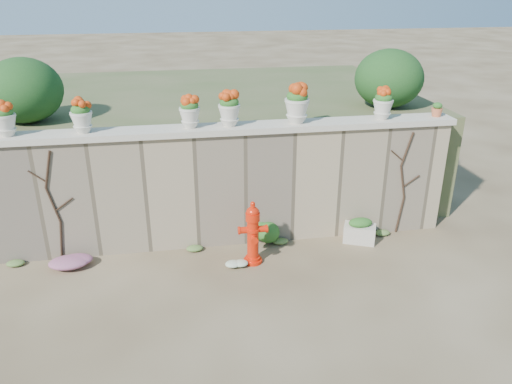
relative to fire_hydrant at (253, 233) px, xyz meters
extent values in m
plane|color=#4E3D27|center=(-0.43, -0.97, -0.54)|extent=(80.00, 80.00, 0.00)
cube|color=gray|center=(-0.43, 0.83, 0.46)|extent=(8.00, 0.40, 2.00)
cube|color=beige|center=(-0.43, 0.83, 1.51)|extent=(8.10, 0.52, 0.10)
cube|color=#384C23|center=(-0.43, 4.03, 0.46)|extent=(9.00, 6.00, 2.00)
ellipsoid|color=#143814|center=(-3.63, 2.03, 2.01)|extent=(1.30, 1.30, 1.10)
ellipsoid|color=#143814|center=(2.97, 2.03, 2.01)|extent=(1.30, 1.30, 1.10)
cylinder|color=black|center=(-3.09, 0.61, -0.19)|extent=(0.12, 0.04, 0.70)
cylinder|color=black|center=(-3.11, 0.61, 0.46)|extent=(0.17, 0.04, 0.61)
cylinder|color=black|center=(-3.10, 0.61, 1.06)|extent=(0.18, 0.04, 0.61)
cylinder|color=black|center=(-2.95, 0.61, 0.46)|extent=(0.30, 0.02, 0.22)
cylinder|color=black|center=(-3.28, 0.61, 0.96)|extent=(0.25, 0.02, 0.21)
cylinder|color=black|center=(2.81, 0.61, -0.19)|extent=(0.12, 0.04, 0.70)
cylinder|color=black|center=(2.79, 0.61, 0.46)|extent=(0.17, 0.04, 0.61)
cylinder|color=black|center=(2.80, 0.61, 1.06)|extent=(0.18, 0.04, 0.61)
cylinder|color=black|center=(2.95, 0.61, 0.46)|extent=(0.30, 0.02, 0.22)
cylinder|color=black|center=(2.62, 0.61, 0.96)|extent=(0.25, 0.02, 0.21)
cylinder|color=red|center=(0.00, 0.00, -0.52)|extent=(0.31, 0.31, 0.05)
cylinder|color=red|center=(0.00, 0.00, -0.11)|extent=(0.19, 0.19, 0.68)
cylinder|color=red|center=(0.00, 0.00, 0.06)|extent=(0.23, 0.23, 0.04)
cylinder|color=red|center=(0.00, 0.00, 0.29)|extent=(0.23, 0.23, 0.13)
ellipsoid|color=red|center=(0.00, 0.00, 0.39)|extent=(0.21, 0.21, 0.15)
cylinder|color=red|center=(0.00, 0.00, 0.48)|extent=(0.08, 0.08, 0.11)
cylinder|color=red|center=(-0.15, 0.00, 0.06)|extent=(0.15, 0.11, 0.11)
cylinder|color=red|center=(0.15, 0.00, 0.06)|extent=(0.15, 0.11, 0.11)
cylinder|color=red|center=(0.00, -0.12, -0.05)|extent=(0.10, 0.11, 0.10)
cube|color=beige|center=(1.97, 0.38, -0.39)|extent=(0.63, 0.51, 0.32)
ellipsoid|color=#1E5119|center=(1.97, 0.38, -0.17)|extent=(0.48, 0.40, 0.16)
ellipsoid|color=#1E5119|center=(0.27, 0.58, -0.29)|extent=(0.54, 0.49, 0.52)
ellipsoid|color=#C7279F|center=(-2.96, 0.34, -0.42)|extent=(0.97, 0.65, 0.26)
ellipsoid|color=white|center=(-0.26, -0.09, -0.46)|extent=(0.44, 0.36, 0.16)
ellipsoid|color=#1E5119|center=(-3.65, 0.83, 1.93)|extent=(0.30, 0.30, 0.18)
ellipsoid|color=#B8360B|center=(-3.65, 0.83, 2.00)|extent=(0.26, 0.26, 0.18)
ellipsoid|color=#1E5119|center=(-2.53, 0.83, 1.92)|extent=(0.29, 0.29, 0.17)
ellipsoid|color=#B8360B|center=(-2.53, 0.83, 1.99)|extent=(0.25, 0.25, 0.18)
ellipsoid|color=#1E5119|center=(-0.88, 0.83, 1.92)|extent=(0.29, 0.29, 0.17)
ellipsoid|color=#B8360B|center=(-0.88, 0.83, 1.99)|extent=(0.25, 0.25, 0.18)
ellipsoid|color=#1E5119|center=(-0.24, 0.83, 1.94)|extent=(0.31, 0.31, 0.19)
ellipsoid|color=#B8360B|center=(-0.24, 0.83, 2.02)|extent=(0.27, 0.27, 0.19)
ellipsoid|color=#1E5119|center=(0.87, 0.83, 2.00)|extent=(0.35, 0.35, 0.21)
ellipsoid|color=#B8360B|center=(0.87, 0.83, 2.08)|extent=(0.31, 0.31, 0.22)
ellipsoid|color=#1E5119|center=(2.37, 0.83, 1.92)|extent=(0.29, 0.29, 0.17)
ellipsoid|color=#B8360B|center=(2.37, 0.83, 1.99)|extent=(0.25, 0.25, 0.18)
ellipsoid|color=#1E5119|center=(3.37, 0.83, 1.73)|extent=(0.16, 0.16, 0.11)
camera|label=1|loc=(-1.14, -7.02, 3.76)|focal=35.00mm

